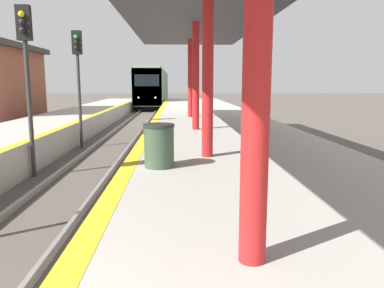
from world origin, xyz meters
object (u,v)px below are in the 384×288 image
train (154,87)px  signal_mid (26,59)px  trash_bin (159,146)px  signal_far (78,67)px

train → signal_mid: signal_mid is taller
train → trash_bin: size_ratio=26.69×
train → signal_far: 29.78m
signal_mid → train: bearing=87.7°
signal_far → trash_bin: bearing=-66.3°
train → signal_far: (-1.25, -29.74, 1.07)m
signal_mid → trash_bin: size_ratio=5.44×
signal_mid → trash_bin: 5.19m
train → signal_mid: 34.56m
trash_bin → train: bearing=93.4°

